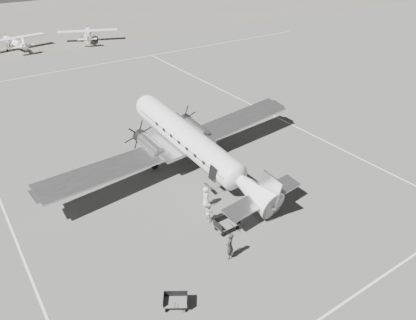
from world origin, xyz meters
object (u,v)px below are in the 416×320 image
object	(u,v)px
baggage_cart_far	(176,302)
passenger	(206,197)
ground_crew	(230,246)
baggage_cart_near	(227,224)
light_plane_left	(15,43)
dc3_airliner	(195,147)
ramp_agent	(209,212)
light_plane_right	(88,35)

from	to	relation	value
baggage_cart_far	passenger	bearing A→B (deg)	78.98
ground_crew	passenger	xyz separation A→B (m)	(1.94, 5.70, -0.12)
baggage_cart_near	passenger	distance (m)	3.33
ground_crew	passenger	bearing A→B (deg)	-147.04
light_plane_left	baggage_cart_near	xyz separation A→B (m)	(1.76, -61.47, -0.69)
baggage_cart_near	passenger	world-z (taller)	passenger
dc3_airliner	passenger	bearing A→B (deg)	-120.45
baggage_cart_near	ground_crew	world-z (taller)	ground_crew
baggage_cart_far	passenger	world-z (taller)	passenger
baggage_cart_near	dc3_airliner	bearing A→B (deg)	73.17
baggage_cart_near	ground_crew	size ratio (longest dim) A/B	0.90
light_plane_left	ground_crew	world-z (taller)	light_plane_left
ground_crew	ramp_agent	xyz separation A→B (m)	(1.12, 4.07, -0.24)
baggage_cart_far	dc3_airliner	bearing A→B (deg)	86.00
baggage_cart_near	passenger	xyz separation A→B (m)	(0.37, 3.28, 0.38)
light_plane_right	passenger	bearing A→B (deg)	-79.73
light_plane_right	ramp_agent	xyz separation A→B (m)	(-11.74, -58.49, -0.40)
light_plane_right	baggage_cart_far	bearing A→B (deg)	-84.49
ground_crew	ramp_agent	size ratio (longest dim) A/B	1.31
baggage_cart_far	passenger	size ratio (longest dim) A/B	0.83
dc3_airliner	light_plane_right	xyz separation A→B (m)	(8.83, 52.05, -1.42)
ramp_agent	dc3_airliner	bearing A→B (deg)	-14.01
light_plane_right	baggage_cart_near	xyz separation A→B (m)	(-11.30, -60.14, -0.66)
light_plane_right	baggage_cart_far	xyz separation A→B (m)	(-17.92, -64.07, -0.76)
dc3_airliner	ramp_agent	world-z (taller)	dc3_airliner
baggage_cart_far	passenger	distance (m)	10.06
baggage_cart_far	light_plane_left	bearing A→B (deg)	118.84
dc3_airliner	light_plane_right	size ratio (longest dim) A/B	2.41
ramp_agent	passenger	xyz separation A→B (m)	(0.82, 1.63, 0.12)
dc3_airliner	passenger	distance (m)	5.52
dc3_airliner	ramp_agent	xyz separation A→B (m)	(-2.91, -6.44, -1.82)
dc3_airliner	ground_crew	distance (m)	11.37
dc3_airliner	baggage_cart_near	distance (m)	8.71
dc3_airliner	baggage_cart_near	xyz separation A→B (m)	(-2.47, -8.09, -2.08)
light_plane_left	ramp_agent	distance (m)	59.83
ground_crew	passenger	distance (m)	6.02
light_plane_right	ground_crew	world-z (taller)	light_plane_right
baggage_cart_near	baggage_cart_far	size ratio (longest dim) A/B	1.22
baggage_cart_near	baggage_cart_far	bearing A→B (deg)	-149.15
baggage_cart_far	ramp_agent	world-z (taller)	ramp_agent
dc3_airliner	ground_crew	bearing A→B (deg)	-117.89
light_plane_left	light_plane_right	bearing A→B (deg)	-15.93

